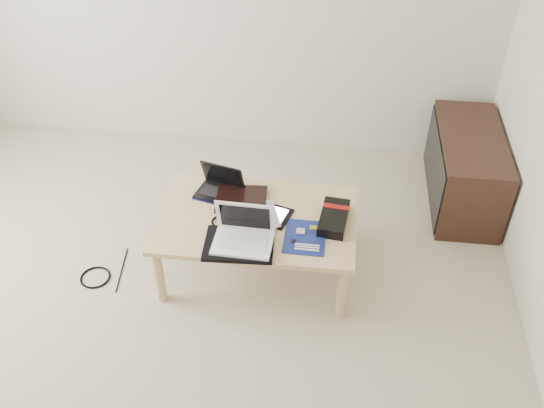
# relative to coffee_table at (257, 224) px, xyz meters

# --- Properties ---
(ground) EXTENTS (4.00, 4.00, 0.00)m
(ground) POSITION_rel_coffee_table_xyz_m (-0.51, -0.62, -0.35)
(ground) COLOR #ADA38C
(ground) RESTS_ON ground
(room_shell) EXTENTS (4.20, 4.20, 2.70)m
(room_shell) POSITION_rel_coffee_table_xyz_m (-0.51, -0.62, 1.32)
(room_shell) COLOR beige
(room_shell) RESTS_ON ground
(coffee_table) EXTENTS (1.10, 0.70, 0.40)m
(coffee_table) POSITION_rel_coffee_table_xyz_m (0.00, 0.00, 0.00)
(coffee_table) COLOR #CEB67C
(coffee_table) RESTS_ON ground
(media_cabinet) EXTENTS (0.41, 0.90, 0.50)m
(media_cabinet) POSITION_rel_coffee_table_xyz_m (1.26, 0.83, -0.10)
(media_cabinet) COLOR #351D15
(media_cabinet) RESTS_ON ground
(book) EXTENTS (0.30, 0.26, 0.03)m
(book) POSITION_rel_coffee_table_xyz_m (-0.11, 0.13, 0.06)
(book) COLOR black
(book) RESTS_ON coffee_table
(netbook) EXTENTS (0.30, 0.25, 0.18)m
(netbook) POSITION_rel_coffee_table_xyz_m (-0.24, 0.19, 0.09)
(netbook) COLOR black
(netbook) RESTS_ON coffee_table
(tablet) EXTENTS (0.29, 0.25, 0.01)m
(tablet) POSITION_rel_coffee_table_xyz_m (0.06, 0.03, 0.05)
(tablet) COLOR black
(tablet) RESTS_ON coffee_table
(remote) EXTENTS (0.13, 0.24, 0.02)m
(remote) POSITION_rel_coffee_table_xyz_m (0.08, 0.02, 0.06)
(remote) COLOR silver
(remote) RESTS_ON coffee_table
(neoprene_sleeve) EXTENTS (0.38, 0.28, 0.02)m
(neoprene_sleeve) POSITION_rel_coffee_table_xyz_m (-0.06, -0.24, 0.06)
(neoprene_sleeve) COLOR black
(neoprene_sleeve) RESTS_ON coffee_table
(white_laptop) EXTENTS (0.32, 0.23, 0.22)m
(white_laptop) POSITION_rel_coffee_table_xyz_m (-0.04, -0.22, 0.11)
(white_laptop) COLOR white
(white_laptop) RESTS_ON neoprene_sleeve
(motherboard) EXTENTS (0.22, 0.28, 0.01)m
(motherboard) POSITION_rel_coffee_table_xyz_m (0.28, -0.13, 0.05)
(motherboard) COLOR #0C104D
(motherboard) RESTS_ON coffee_table
(gpu_box) EXTENTS (0.17, 0.30, 0.06)m
(gpu_box) POSITION_rel_coffee_table_xyz_m (0.43, 0.01, 0.08)
(gpu_box) COLOR black
(gpu_box) RESTS_ON coffee_table
(cable_coil) EXTENTS (0.12, 0.12, 0.01)m
(cable_coil) POSITION_rel_coffee_table_xyz_m (-0.19, -0.06, 0.05)
(cable_coil) COLOR black
(cable_coil) RESTS_ON coffee_table
(floor_cable_coil) EXTENTS (0.22, 0.22, 0.01)m
(floor_cable_coil) POSITION_rel_coffee_table_xyz_m (-0.93, -0.19, -0.35)
(floor_cable_coil) COLOR black
(floor_cable_coil) RESTS_ON ground
(floor_cable_trail) EXTENTS (0.05, 0.36, 0.01)m
(floor_cable_trail) POSITION_rel_coffee_table_xyz_m (-0.80, -0.11, -0.35)
(floor_cable_trail) COLOR black
(floor_cable_trail) RESTS_ON ground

